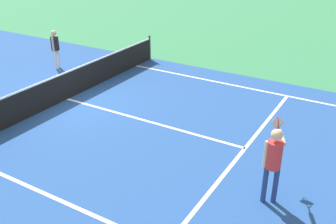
# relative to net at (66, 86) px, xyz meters

# --- Properties ---
(ground_plane) EXTENTS (60.00, 60.00, 0.00)m
(ground_plane) POSITION_rel_net_xyz_m (0.00, 0.00, -0.49)
(ground_plane) COLOR #337F51
(court_surface_inbounds) EXTENTS (10.62, 24.40, 0.00)m
(court_surface_inbounds) POSITION_rel_net_xyz_m (0.00, 0.00, -0.49)
(court_surface_inbounds) COLOR #234C93
(court_surface_inbounds) RESTS_ON ground_plane
(line_sideline_right) EXTENTS (0.10, 11.89, 0.01)m
(line_sideline_right) POSITION_rel_net_xyz_m (4.11, -5.95, -0.49)
(line_sideline_right) COLOR white
(line_sideline_right) RESTS_ON ground_plane
(line_service_near) EXTENTS (8.22, 0.10, 0.01)m
(line_service_near) POSITION_rel_net_xyz_m (0.00, -6.40, -0.49)
(line_service_near) COLOR white
(line_service_near) RESTS_ON ground_plane
(line_center_service) EXTENTS (0.10, 6.40, 0.01)m
(line_center_service) POSITION_rel_net_xyz_m (0.00, -3.20, -0.49)
(line_center_service) COLOR white
(line_center_service) RESTS_ON ground_plane
(net) EXTENTS (10.40, 0.09, 1.07)m
(net) POSITION_rel_net_xyz_m (0.00, 0.00, 0.00)
(net) COLOR #33383D
(net) RESTS_ON ground_plane
(player_near) EXTENTS (1.21, 0.54, 1.74)m
(player_near) POSITION_rel_net_xyz_m (-1.82, -7.59, 0.60)
(player_near) COLOR navy
(player_near) RESTS_ON ground_plane
(player_far) EXTENTS (0.40, 0.32, 1.60)m
(player_far) POSITION_rel_net_xyz_m (2.16, 2.62, 0.48)
(player_far) COLOR white
(player_far) RESTS_ON ground_plane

